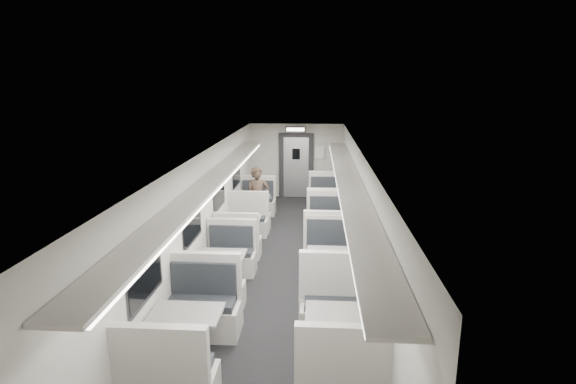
# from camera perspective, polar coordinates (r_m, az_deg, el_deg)

# --- Properties ---
(room) EXTENTS (3.24, 12.24, 2.64)m
(room) POSITION_cam_1_polar(r_m,az_deg,el_deg) (8.74, -0.80, -2.74)
(room) COLOR black
(room) RESTS_ON ground
(booth_left_a) EXTENTS (1.00, 2.03, 1.09)m
(booth_left_a) POSITION_cam_1_polar(r_m,az_deg,el_deg) (12.12, -4.33, -2.18)
(booth_left_a) COLOR #B9B3AD
(booth_left_a) RESTS_ON room
(booth_left_b) EXTENTS (0.96, 1.95, 1.04)m
(booth_left_b) POSITION_cam_1_polar(r_m,az_deg,el_deg) (10.45, -5.67, -4.91)
(booth_left_b) COLOR #B9B3AD
(booth_left_b) RESTS_ON room
(booth_left_c) EXTENTS (0.98, 1.98, 1.06)m
(booth_left_c) POSITION_cam_1_polar(r_m,az_deg,el_deg) (8.35, -8.23, -9.89)
(booth_left_c) COLOR #B9B3AD
(booth_left_c) RESTS_ON room
(booth_left_d) EXTENTS (1.11, 2.25, 1.21)m
(booth_left_d) POSITION_cam_1_polar(r_m,az_deg,el_deg) (6.35, -12.67, -17.73)
(booth_left_d) COLOR #B9B3AD
(booth_left_d) RESTS_ON room
(booth_right_a) EXTENTS (1.12, 2.27, 1.21)m
(booth_right_a) POSITION_cam_1_polar(r_m,az_deg,el_deg) (11.98, 5.18, -2.16)
(booth_right_a) COLOR #B9B3AD
(booth_right_a) RESTS_ON room
(booth_right_b) EXTENTS (1.09, 2.22, 1.18)m
(booth_right_b) POSITION_cam_1_polar(r_m,az_deg,el_deg) (9.96, 5.46, -5.57)
(booth_right_b) COLOR #B9B3AD
(booth_right_b) RESTS_ON room
(booth_right_c) EXTENTS (1.15, 2.33, 1.25)m
(booth_right_c) POSITION_cam_1_polar(r_m,az_deg,el_deg) (8.04, 5.88, -10.29)
(booth_right_c) COLOR #B9B3AD
(booth_right_c) RESTS_ON room
(booth_right_d) EXTENTS (1.09, 2.21, 1.18)m
(booth_right_d) POSITION_cam_1_polar(r_m,az_deg,el_deg) (6.27, 6.55, -17.96)
(booth_right_d) COLOR #B9B3AD
(booth_right_d) RESTS_ON room
(passenger) EXTENTS (0.67, 0.51, 1.63)m
(passenger) POSITION_cam_1_polar(r_m,az_deg,el_deg) (11.36, -3.86, -0.88)
(passenger) COLOR black
(passenger) RESTS_ON room
(window_a) EXTENTS (0.02, 1.18, 0.84)m
(window_a) POSITION_cam_1_polar(r_m,az_deg,el_deg) (12.18, -6.55, 2.63)
(window_a) COLOR black
(window_a) RESTS_ON room
(window_b) EXTENTS (0.02, 1.18, 0.84)m
(window_b) POSITION_cam_1_polar(r_m,az_deg,el_deg) (10.07, -8.73, 0.20)
(window_b) COLOR black
(window_b) RESTS_ON room
(window_c) EXTENTS (0.02, 1.18, 0.84)m
(window_c) POSITION_cam_1_polar(r_m,az_deg,el_deg) (8.01, -12.06, -3.48)
(window_c) COLOR black
(window_c) RESTS_ON room
(window_d) EXTENTS (0.02, 1.18, 0.84)m
(window_d) POSITION_cam_1_polar(r_m,az_deg,el_deg) (6.05, -17.68, -9.60)
(window_d) COLOR black
(window_d) RESTS_ON room
(luggage_rack_left) EXTENTS (0.46, 10.40, 0.09)m
(luggage_rack_left) POSITION_cam_1_polar(r_m,az_deg,el_deg) (8.47, -9.40, 1.53)
(luggage_rack_left) COLOR #B9B3AD
(luggage_rack_left) RESTS_ON room
(luggage_rack_right) EXTENTS (0.46, 10.40, 0.09)m
(luggage_rack_right) POSITION_cam_1_polar(r_m,az_deg,el_deg) (8.27, 7.65, 1.30)
(luggage_rack_right) COLOR #B9B3AD
(luggage_rack_right) RESTS_ON room
(vestibule_door) EXTENTS (1.10, 0.13, 2.10)m
(vestibule_door) POSITION_cam_1_polar(r_m,az_deg,el_deg) (14.55, 1.03, 3.29)
(vestibule_door) COLOR black
(vestibule_door) RESTS_ON room
(exit_sign) EXTENTS (0.62, 0.12, 0.16)m
(exit_sign) POSITION_cam_1_polar(r_m,az_deg,el_deg) (13.89, 0.96, 7.96)
(exit_sign) COLOR black
(exit_sign) RESTS_ON room
(wall_notice) EXTENTS (0.32, 0.02, 0.40)m
(wall_notice) POSITION_cam_1_polar(r_m,az_deg,el_deg) (14.44, 4.02, 5.04)
(wall_notice) COLOR silver
(wall_notice) RESTS_ON room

